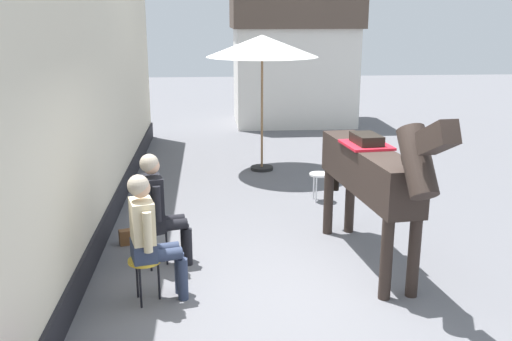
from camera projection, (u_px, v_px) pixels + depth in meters
The scene contains 9 objects.
ground_plane at pixel (271, 204), 9.16m from camera, with size 40.00×40.00×0.00m, color slate.
pub_facade_wall at pixel (82, 130), 7.11m from camera, with size 0.34×14.00×3.40m.
distant_cottage at pixel (293, 58), 15.76m from camera, with size 3.40×2.60×3.50m.
seated_visitor_near at pixel (149, 232), 5.85m from camera, with size 0.61×0.48×1.39m.
seated_visitor_far at pixel (158, 204), 6.70m from camera, with size 0.61×0.48×1.39m.
saddled_horse_center at pixel (373, 172), 6.62m from camera, with size 0.68×2.99×2.06m.
cafe_parasol at pixel (262, 47), 10.59m from camera, with size 2.10×2.10×2.58m.
spare_stool_white at pixel (319, 177), 9.22m from camera, with size 0.32×0.32×0.46m.
satchel_bag at pixel (130, 237), 7.53m from camera, with size 0.28×0.12×0.20m, color brown.
Camera 1 is at (-0.98, -5.65, 2.91)m, focal length 40.09 mm.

